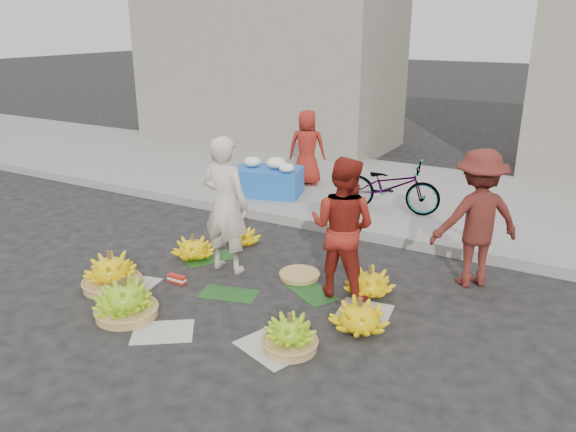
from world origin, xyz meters
The scene contains 23 objects.
ground centered at (0.00, 0.00, 0.00)m, with size 80.00×80.00×0.00m, color black.
curb centered at (0.00, 2.20, 0.07)m, with size 40.00×0.25×0.15m, color gray.
sidewalk centered at (0.00, 4.30, 0.06)m, with size 40.00×4.00×0.12m, color gray.
building_left centered at (-4.00, 7.20, 2.00)m, with size 6.00×3.00×4.00m, color gray.
newspaper_scatter centered at (0.00, -0.80, 0.00)m, with size 3.20×1.80×0.00m, color beige, non-canonical shape.
banana_leaves centered at (-0.10, 0.20, 0.00)m, with size 2.00×1.00×0.00m, color #164216, non-canonical shape.
banana_bunch_0 centered at (-1.38, -0.72, 0.20)m, with size 0.74×0.74×0.45m.
banana_bunch_1 centered at (-0.81, -1.12, 0.17)m, with size 0.65×0.65×0.39m.
banana_bunch_2 centered at (-0.75, -1.13, 0.19)m, with size 0.69×0.69×0.44m.
banana_bunch_3 centered at (1.05, -0.84, 0.15)m, with size 0.52×0.52×0.38m.
banana_bunch_4 centered at (1.49, -0.20, 0.16)m, with size 0.72×0.72×0.36m.
banana_bunch_5 centered at (1.30, 0.57, 0.15)m, with size 0.56×0.56×0.35m.
banana_bunch_6 centered at (-1.10, 0.43, 0.14)m, with size 0.68×0.68×0.33m.
banana_bunch_7 centered at (-0.79, 1.14, 0.11)m, with size 0.52×0.52×0.27m.
basket_spare centered at (0.40, 0.58, 0.03)m, with size 0.47×0.47×0.05m, color #A68145.
incense_stack centered at (-0.80, -0.27, 0.05)m, with size 0.23×0.07×0.09m, color red.
vendor_cream centered at (-0.50, 0.36, 0.84)m, with size 0.62×0.41×1.69m, color beige.
vendor_red centered at (0.99, 0.45, 0.80)m, with size 0.78×0.60×1.59m, color #A42719.
man_striped centered at (2.23, 1.43, 0.81)m, with size 1.05×0.60×1.62m, color maroon.
flower_table centered at (-1.51, 3.00, 0.39)m, with size 1.25×0.96×0.64m.
grey_bucket centered at (-2.33, 3.26, 0.29)m, with size 0.31×0.31×0.35m, color slate.
flower_vendor centered at (-1.24, 3.90, 0.79)m, with size 0.66×0.43×1.35m, color #A42719.
bicycle centered at (0.60, 3.17, 0.53)m, with size 1.55×0.54×0.81m, color gray.
Camera 1 is at (3.29, -4.86, 2.95)m, focal length 35.00 mm.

